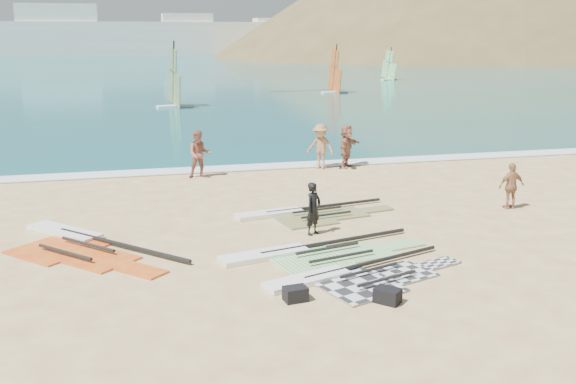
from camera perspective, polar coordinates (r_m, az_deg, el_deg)
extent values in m
plane|color=#E3CB85|center=(15.54, 5.30, -6.95)|extent=(300.00, 300.00, 0.00)
cube|color=#0B3D51|center=(145.88, -12.19, 11.52)|extent=(300.00, 240.00, 0.06)
cube|color=white|center=(27.01, -3.23, 2.14)|extent=(300.00, 1.20, 0.04)
cube|color=white|center=(164.40, -19.64, 12.69)|extent=(160.00, 8.00, 8.00)
cube|color=white|center=(164.39, -19.70, 13.38)|extent=(18.00, 7.00, 12.00)
cube|color=white|center=(164.36, -8.93, 13.66)|extent=(12.00, 7.00, 10.00)
cube|color=white|center=(168.47, -0.18, 13.65)|extent=(16.00, 7.00, 9.00)
cube|color=white|center=(174.29, 6.41, 13.91)|extent=(10.00, 7.00, 11.00)
cone|color=brown|center=(169.56, 18.53, 11.42)|extent=(143.00, 143.00, 45.00)
cube|color=#27282A|center=(14.63, 6.11, -8.26)|extent=(2.09, 2.20, 0.04)
cube|color=#27282A|center=(15.51, 10.24, -7.10)|extent=(1.55, 1.49, 0.04)
cube|color=#27282A|center=(16.28, 13.24, -6.22)|extent=(1.18, 0.85, 0.04)
cylinder|color=black|center=(15.87, 7.58, -6.19)|extent=(3.89, 1.42, 0.10)
cylinder|color=black|center=(15.17, 7.23, -6.89)|extent=(1.62, 0.61, 0.07)
cylinder|color=black|center=(14.74, 8.79, -7.59)|extent=(1.62, 0.61, 0.07)
cube|color=white|center=(14.76, 1.72, -7.81)|extent=(2.20, 1.24, 0.12)
cube|color=#58C834|center=(15.99, 2.06, -6.21)|extent=(2.15, 2.29, 0.04)
cube|color=#58C834|center=(16.77, 6.69, -5.33)|extent=(1.61, 1.54, 0.04)
cube|color=#58C834|center=(17.47, 10.13, -4.65)|extent=(1.27, 0.84, 0.04)
cylinder|color=black|center=(17.28, 4.28, -4.40)|extent=(4.35, 1.15, 0.11)
cylinder|color=black|center=(16.55, 3.54, -5.01)|extent=(1.81, 0.51, 0.08)
cylinder|color=black|center=(16.00, 4.79, -5.71)|extent=(1.81, 0.51, 0.08)
cube|color=white|center=(16.33, -2.13, -5.63)|extent=(2.41, 1.16, 0.12)
cube|color=#ED5F06|center=(19.57, 1.38, -2.40)|extent=(1.89, 2.04, 0.04)
cube|color=#ED5F06|center=(20.20, 5.03, -1.92)|extent=(1.43, 1.36, 0.04)
cube|color=#ED5F06|center=(20.77, 7.82, -1.55)|extent=(1.15, 0.72, 0.04)
cylinder|color=black|center=(20.73, 3.31, -1.24)|extent=(4.04, 0.83, 0.10)
cylinder|color=black|center=(20.06, 2.60, -1.58)|extent=(1.67, 0.37, 0.07)
cylinder|color=black|center=(19.53, 3.42, -2.02)|extent=(1.67, 0.37, 0.07)
cube|color=white|center=(19.95, -1.69, -1.96)|extent=(2.20, 0.95, 0.12)
cube|color=red|center=(18.00, -19.73, -4.72)|extent=(2.81, 2.80, 0.04)
cube|color=red|center=(16.76, -16.20, -5.82)|extent=(1.99, 1.99, 0.04)
cube|color=red|center=(15.81, -12.93, -6.83)|extent=(1.31, 1.34, 0.04)
cylinder|color=black|center=(17.54, -14.60, -4.55)|extent=(3.38, 3.57, 0.11)
cylinder|color=black|center=(17.62, -17.37, -4.45)|extent=(1.42, 1.50, 0.08)
cylinder|color=black|center=(17.19, -19.23, -5.06)|extent=(1.42, 1.50, 0.08)
cube|color=white|center=(19.24, -19.26, -3.36)|extent=(2.21, 2.29, 0.12)
cube|color=black|center=(13.76, 0.66, -9.05)|extent=(0.53, 0.41, 0.31)
cube|color=black|center=(13.84, 8.84, -9.08)|extent=(0.63, 0.64, 0.32)
imported|color=black|center=(17.96, 2.28, -1.49)|extent=(0.65, 0.61, 1.50)
imported|color=#985745|center=(25.26, -7.88, 3.35)|extent=(0.93, 0.74, 1.87)
imported|color=#A26F4A|center=(26.71, 2.91, 4.06)|extent=(1.37, 1.34, 1.88)
imported|color=#A7744F|center=(21.80, 19.24, 0.51)|extent=(0.89, 0.39, 1.50)
imported|color=#9E654F|center=(27.06, 5.23, 4.09)|extent=(1.54, 1.61, 1.82)
cube|color=white|center=(49.82, -10.01, 7.53)|extent=(2.85, 1.36, 0.16)
cube|color=gold|center=(49.69, -10.07, 9.06)|extent=(0.76, 3.30, 2.99)
cube|color=gold|center=(49.57, -10.18, 11.43)|extent=(0.46, 1.86, 2.08)
cylinder|color=black|center=(49.61, -10.13, 10.37)|extent=(0.31, 0.95, 4.75)
cube|color=white|center=(60.90, 4.15, 8.84)|extent=(2.56, 0.99, 0.15)
cube|color=red|center=(60.80, 4.17, 9.98)|extent=(0.38, 3.05, 2.72)
cube|color=red|center=(60.70, 4.20, 11.74)|extent=(0.24, 1.72, 1.89)
cylinder|color=black|center=(60.74, 4.19, 10.96)|extent=(0.19, 0.87, 4.32)
cube|color=white|center=(78.68, 8.93, 9.86)|extent=(2.23, 1.35, 0.13)
cube|color=green|center=(78.61, 8.96, 10.62)|extent=(0.99, 2.48, 2.34)
cube|color=green|center=(78.54, 9.00, 11.79)|extent=(0.58, 1.41, 1.63)
cylinder|color=black|center=(78.56, 8.98, 11.27)|extent=(0.35, 0.72, 3.71)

